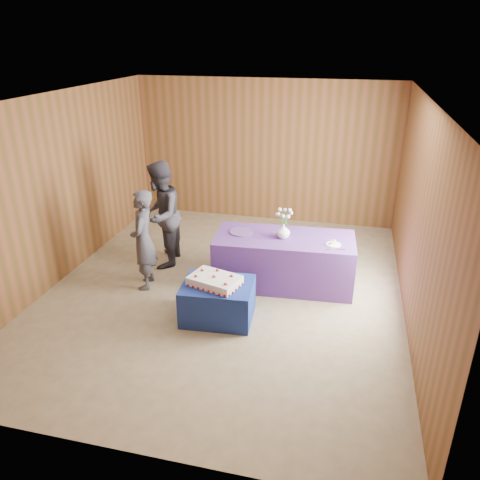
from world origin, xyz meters
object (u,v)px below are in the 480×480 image
(guest_left, at_px, (143,240))
(cake_table, at_px, (218,301))
(sheet_cake, at_px, (215,281))
(vase, at_px, (283,231))
(guest_right, at_px, (161,215))
(serving_table, at_px, (284,260))

(guest_left, bearing_deg, cake_table, 52.31)
(cake_table, distance_m, sheet_cake, 0.31)
(vase, xyz_separation_m, guest_left, (-1.93, -0.52, -0.12))
(cake_table, xyz_separation_m, guest_right, (-1.29, 1.31, 0.59))
(vase, bearing_deg, guest_right, 173.78)
(guest_right, bearing_deg, cake_table, 36.54)
(cake_table, relative_size, guest_right, 0.53)
(cake_table, distance_m, serving_table, 1.32)
(sheet_cake, relative_size, vase, 3.59)
(cake_table, xyz_separation_m, vase, (0.67, 1.10, 0.60))
(sheet_cake, relative_size, guest_right, 0.44)
(guest_left, height_order, guest_right, guest_right)
(sheet_cake, distance_m, vase, 1.35)
(cake_table, xyz_separation_m, sheet_cake, (-0.03, -0.01, 0.31))
(guest_right, bearing_deg, sheet_cake, 35.53)
(vase, bearing_deg, serving_table, 49.04)
(cake_table, height_order, serving_table, serving_table)
(serving_table, distance_m, vase, 0.48)
(serving_table, relative_size, guest_right, 1.18)
(sheet_cake, xyz_separation_m, guest_left, (-1.23, 0.59, 0.18))
(cake_table, distance_m, guest_left, 1.47)
(cake_table, bearing_deg, serving_table, 54.14)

